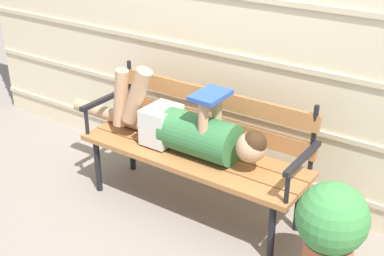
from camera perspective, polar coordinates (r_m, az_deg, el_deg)
name	(u,v)px	position (r m, az deg, el deg)	size (l,w,h in m)	color
ground_plane	(183,215)	(3.64, -0.94, -9.54)	(12.00, 12.00, 0.00)	gray
house_siding	(233,25)	(3.59, 4.51, 11.16)	(5.02, 0.08, 2.41)	beige
park_bench	(198,143)	(3.51, 0.66, -1.63)	(1.60, 0.51, 0.88)	#9E6638
reclining_person	(184,128)	(3.44, -0.90, 0.01)	(1.66, 0.28, 0.55)	#33703D
potted_plant	(330,231)	(2.96, 14.93, -10.84)	(0.40, 0.40, 0.66)	#AD5B3D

